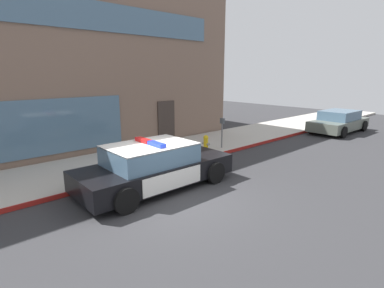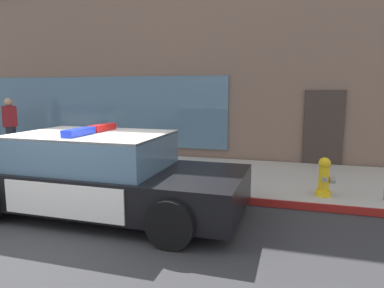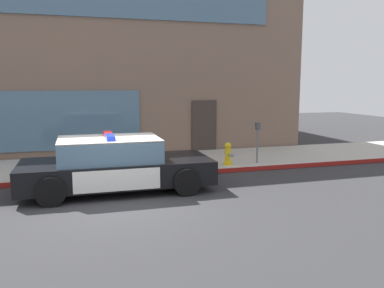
# 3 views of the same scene
# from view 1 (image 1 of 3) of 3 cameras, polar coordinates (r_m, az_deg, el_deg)

# --- Properties ---
(ground) EXTENTS (48.00, 48.00, 0.00)m
(ground) POSITION_cam_1_polar(r_m,az_deg,el_deg) (8.38, -3.35, -10.46)
(ground) COLOR #303033
(sidewalk) EXTENTS (48.00, 3.44, 0.15)m
(sidewalk) POSITION_cam_1_polar(r_m,az_deg,el_deg) (11.46, -15.63, -3.91)
(sidewalk) COLOR #B2ADA3
(sidewalk) RESTS_ON ground
(curb_red_paint) EXTENTS (28.80, 0.04, 0.14)m
(curb_red_paint) POSITION_cam_1_polar(r_m,az_deg,el_deg) (10.00, -11.11, -6.21)
(curb_red_paint) COLOR maroon
(curb_red_paint) RESTS_ON ground
(police_cruiser) EXTENTS (4.82, 2.19, 1.49)m
(police_cruiser) POSITION_cam_1_polar(r_m,az_deg,el_deg) (8.99, -7.30, -4.24)
(police_cruiser) COLOR black
(police_cruiser) RESTS_ON ground
(fire_hydrant) EXTENTS (0.34, 0.39, 0.73)m
(fire_hydrant) POSITION_cam_1_polar(r_m,az_deg,el_deg) (12.51, 2.70, 0.06)
(fire_hydrant) COLOR gold
(fire_hydrant) RESTS_ON sidewalk
(car_down_street) EXTENTS (4.51, 2.06, 1.29)m
(car_down_street) POSITION_cam_1_polar(r_m,az_deg,el_deg) (19.53, 26.53, 3.89)
(car_down_street) COLOR #596056
(car_down_street) RESTS_ON ground
(parking_meter) EXTENTS (0.12, 0.18, 1.34)m
(parking_meter) POSITION_cam_1_polar(r_m,az_deg,el_deg) (13.17, 5.84, 3.24)
(parking_meter) COLOR slate
(parking_meter) RESTS_ON sidewalk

